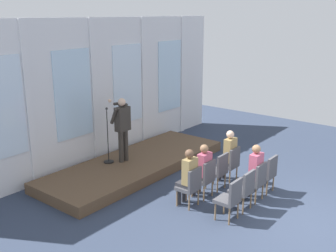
{
  "coord_description": "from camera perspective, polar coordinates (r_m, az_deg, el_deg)",
  "views": [
    {
      "loc": [
        -7.71,
        -2.46,
        4.27
      ],
      "look_at": [
        -0.08,
        3.61,
        1.5
      ],
      "focal_mm": 42.96,
      "sensor_mm": 36.0,
      "label": 1
    }
  ],
  "objects": [
    {
      "name": "chair_r1_c0",
      "position": [
        8.64,
        8.85,
        -9.96
      ],
      "size": [
        0.46,
        0.44,
        0.94
      ],
      "color": "olive",
      "rests_on": "ground"
    },
    {
      "name": "audience_r0_c3",
      "position": [
        10.48,
        8.56,
        -3.86
      ],
      "size": [
        0.36,
        0.39,
        1.38
      ],
      "color": "#2D2D33",
      "rests_on": "ground"
    },
    {
      "name": "chair_r1_c3",
      "position": [
        10.1,
        13.93,
        -6.33
      ],
      "size": [
        0.46,
        0.44,
        0.94
      ],
      "color": "olive",
      "rests_on": "ground"
    },
    {
      "name": "chair_r0_c1",
      "position": [
        9.58,
        5.3,
        -7.16
      ],
      "size": [
        0.46,
        0.44,
        0.94
      ],
      "color": "olive",
      "rests_on": "ground"
    },
    {
      "name": "audience_r0_c1",
      "position": [
        9.54,
        4.92,
        -5.95
      ],
      "size": [
        0.36,
        0.39,
        1.32
      ],
      "color": "#2D2D33",
      "rests_on": "ground"
    },
    {
      "name": "stage_platform",
      "position": [
        11.39,
        -4.56,
        -5.46
      ],
      "size": [
        5.75,
        2.04,
        0.28
      ],
      "primitive_type": "cube",
      "color": "brown",
      "rests_on": "ground"
    },
    {
      "name": "audience_r0_c0",
      "position": [
        9.08,
        2.84,
        -6.93
      ],
      "size": [
        0.36,
        0.39,
        1.36
      ],
      "color": "#2D2D33",
      "rests_on": "ground"
    },
    {
      "name": "chair_r0_c2",
      "position": [
        10.04,
        7.18,
        -6.1
      ],
      "size": [
        0.46,
        0.44,
        0.94
      ],
      "color": "olive",
      "rests_on": "ground"
    },
    {
      "name": "chair_r0_c0",
      "position": [
        9.13,
        3.23,
        -8.32
      ],
      "size": [
        0.46,
        0.44,
        0.94
      ],
      "color": "olive",
      "rests_on": "ground"
    },
    {
      "name": "chair_r1_c2",
      "position": [
        9.6,
        12.42,
        -7.42
      ],
      "size": [
        0.46,
        0.44,
        0.94
      ],
      "color": "olive",
      "rests_on": "ground"
    },
    {
      "name": "chair_r1_c1",
      "position": [
        9.11,
        10.74,
        -8.63
      ],
      "size": [
        0.46,
        0.44,
        0.94
      ],
      "color": "olive",
      "rests_on": "ground"
    },
    {
      "name": "chair_r0_c3",
      "position": [
        10.52,
        8.88,
        -5.12
      ],
      "size": [
        0.46,
        0.44,
        0.94
      ],
      "color": "olive",
      "rests_on": "ground"
    },
    {
      "name": "ground_plane",
      "position": [
        9.15,
        18.79,
        -12.87
      ],
      "size": [
        15.97,
        15.97,
        0.0
      ],
      "primitive_type": "plane",
      "color": "#2D384C"
    },
    {
      "name": "audience_r1_c2",
      "position": [
        9.55,
        12.08,
        -6.08
      ],
      "size": [
        0.36,
        0.39,
        1.37
      ],
      "color": "#2D2D33",
      "rests_on": "ground"
    },
    {
      "name": "speaker",
      "position": [
        10.98,
        -6.51,
        0.15
      ],
      "size": [
        0.52,
        0.69,
        1.78
      ],
      "color": "#332D28",
      "rests_on": "stage_platform"
    },
    {
      "name": "rear_partition",
      "position": [
        11.78,
        -9.32,
        4.93
      ],
      "size": [
        10.39,
        0.14,
        4.14
      ],
      "color": "silver",
      "rests_on": "ground"
    },
    {
      "name": "mic_stand",
      "position": [
        11.13,
        -8.46,
        -3.48
      ],
      "size": [
        0.28,
        0.28,
        1.55
      ],
      "color": "black",
      "rests_on": "stage_platform"
    }
  ]
}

